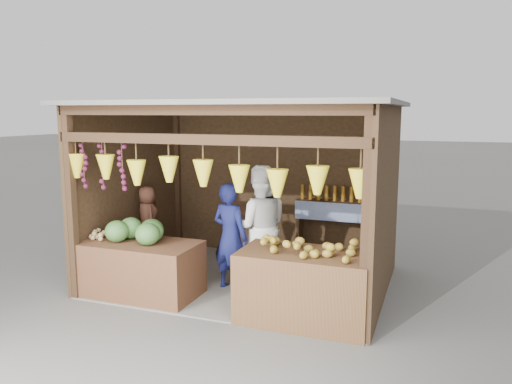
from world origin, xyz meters
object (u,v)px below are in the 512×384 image
Objects in this scene: counter_left at (139,269)px; counter_right at (305,287)px; man_standing at (230,237)px; vendor_seated at (148,217)px; woman_standing at (260,227)px.

counter_right is (2.37, -0.06, 0.05)m from counter_left.
man_standing is at bearing 30.00° from counter_left.
counter_left is 1.63× the size of vendor_seated.
counter_right is at bearing -1.40° from counter_left.
man_standing is 1.71m from vendor_seated.
woman_standing is (1.45, 0.90, 0.51)m from counter_left.
vendor_seated is (-1.64, 0.46, 0.07)m from man_standing.
counter_left is at bearing 45.18° from man_standing.
woman_standing is (0.35, 0.26, 0.12)m from man_standing.
woman_standing is at bearing -144.43° from vendor_seated.
counter_right is 1.41m from woman_standing.
man_standing is 0.45m from woman_standing.
man_standing is (-1.27, 0.69, 0.34)m from counter_right.
woman_standing reaches higher than counter_right.
woman_standing is (-0.92, 0.96, 0.46)m from counter_right.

